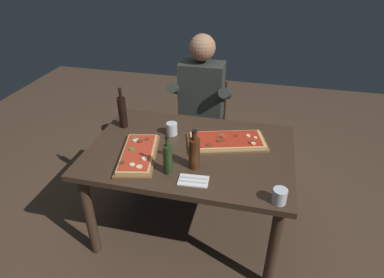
% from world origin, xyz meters
% --- Properties ---
extents(ground_plane, '(6.40, 6.40, 0.00)m').
position_xyz_m(ground_plane, '(0.00, 0.00, 0.00)').
color(ground_plane, '#4C3828').
extents(dining_table, '(1.40, 0.96, 0.74)m').
position_xyz_m(dining_table, '(0.00, 0.00, 0.64)').
color(dining_table, '#3D2B1E').
rests_on(dining_table, ground_plane).
extents(pizza_rectangular_front, '(0.60, 0.41, 0.05)m').
position_xyz_m(pizza_rectangular_front, '(0.24, 0.13, 0.76)').
color(pizza_rectangular_front, brown).
rests_on(pizza_rectangular_front, dining_table).
extents(pizza_rectangular_left, '(0.33, 0.53, 0.05)m').
position_xyz_m(pizza_rectangular_left, '(-0.32, -0.17, 0.76)').
color(pizza_rectangular_left, brown).
rests_on(pizza_rectangular_left, dining_table).
extents(wine_bottle_dark, '(0.06, 0.06, 0.26)m').
position_xyz_m(wine_bottle_dark, '(-0.07, -0.29, 0.84)').
color(wine_bottle_dark, '#233819').
rests_on(wine_bottle_dark, dining_table).
extents(oil_bottle_amber, '(0.07, 0.07, 0.27)m').
position_xyz_m(oil_bottle_amber, '(0.07, -0.20, 0.85)').
color(oil_bottle_amber, '#47230F').
rests_on(oil_bottle_amber, dining_table).
extents(vinegar_bottle_green, '(0.06, 0.06, 0.32)m').
position_xyz_m(vinegar_bottle_green, '(-0.57, 0.19, 0.87)').
color(vinegar_bottle_green, black).
rests_on(vinegar_bottle_green, dining_table).
extents(tumbler_near_camera, '(0.08, 0.08, 0.09)m').
position_xyz_m(tumbler_near_camera, '(0.60, -0.41, 0.78)').
color(tumbler_near_camera, silver).
rests_on(tumbler_near_camera, dining_table).
extents(tumbler_far_side, '(0.08, 0.08, 0.09)m').
position_xyz_m(tumbler_far_side, '(-0.18, 0.16, 0.78)').
color(tumbler_far_side, silver).
rests_on(tumbler_far_side, dining_table).
extents(napkin_cutlery_set, '(0.19, 0.12, 0.01)m').
position_xyz_m(napkin_cutlery_set, '(0.10, -0.34, 0.74)').
color(napkin_cutlery_set, white).
rests_on(napkin_cutlery_set, dining_table).
extents(diner_chair, '(0.44, 0.44, 0.87)m').
position_xyz_m(diner_chair, '(-0.09, 0.86, 0.49)').
color(diner_chair, '#3D2B1E').
rests_on(diner_chair, ground_plane).
extents(seated_diner, '(0.53, 0.41, 1.33)m').
position_xyz_m(seated_diner, '(-0.09, 0.74, 0.74)').
color(seated_diner, '#23232D').
rests_on(seated_diner, ground_plane).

